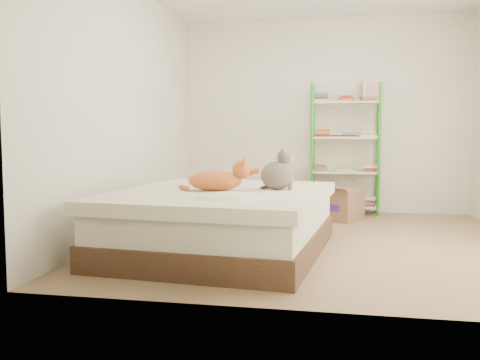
% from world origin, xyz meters
% --- Properties ---
extents(room, '(3.81, 4.21, 2.61)m').
position_xyz_m(room, '(0.00, 0.00, 1.30)').
color(room, '#957257').
rests_on(room, ground).
extents(bed, '(1.92, 2.32, 0.55)m').
position_xyz_m(bed, '(-0.76, -0.64, 0.28)').
color(bed, '#40251B').
rests_on(bed, ground).
extents(orange_cat, '(0.59, 0.36, 0.23)m').
position_xyz_m(orange_cat, '(-0.82, -0.69, 0.67)').
color(orange_cat, '#E36F3E').
rests_on(orange_cat, bed).
extents(grey_cat, '(0.35, 0.30, 0.36)m').
position_xyz_m(grey_cat, '(-0.29, -0.47, 0.74)').
color(grey_cat, '#77665B').
rests_on(grey_cat, bed).
extents(shelf_unit, '(0.88, 0.36, 1.74)m').
position_xyz_m(shelf_unit, '(0.31, 1.88, 0.86)').
color(shelf_unit, green).
rests_on(shelf_unit, ground).
extents(cardboard_box, '(0.67, 0.70, 0.43)m').
position_xyz_m(cardboard_box, '(0.21, 1.35, 0.19)').
color(cardboard_box, '#8F6342').
rests_on(cardboard_box, ground).
extents(white_bin, '(0.35, 0.32, 0.35)m').
position_xyz_m(white_bin, '(-1.41, 1.59, 0.18)').
color(white_bin, white).
rests_on(white_bin, ground).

